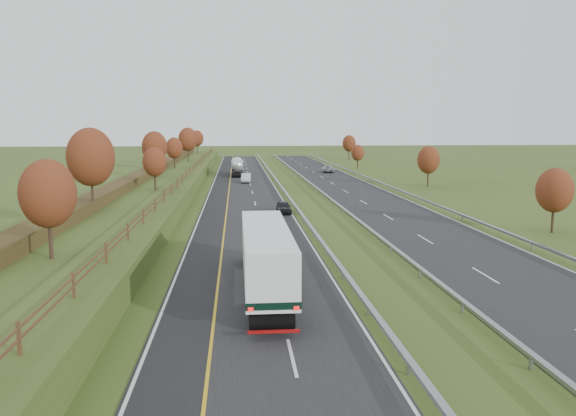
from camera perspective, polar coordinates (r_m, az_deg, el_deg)
The scene contains 19 objects.
ground at distance 79.73m, azimuth 1.30°, elevation 1.29°, with size 400.00×400.00×0.00m, color #374C1B.
near_carriageway at distance 84.19m, azimuth -4.51°, elevation 1.65°, with size 10.50×200.00×0.04m, color black.
far_carriageway at distance 85.98m, azimuth 6.56°, elevation 1.76°, with size 10.50×200.00×0.04m, color black.
hard_shoulder at distance 84.23m, azimuth -7.06°, elevation 1.62°, with size 3.00×200.00×0.04m, color black.
lane_markings at distance 84.38m, azimuth -0.16°, elevation 1.71°, with size 26.75×200.00×0.01m.
embankment_left at distance 84.93m, azimuth -13.33°, elevation 2.18°, with size 12.00×200.00×2.00m, color #374C1B.
hedge_left at distance 85.09m, azimuth -14.70°, elevation 3.19°, with size 2.20×180.00×1.10m, color #323014.
fence_left at distance 83.84m, azimuth -10.35°, elevation 3.37°, with size 0.12×189.06×1.20m.
median_barrier_near at distance 84.38m, azimuth -0.64°, elevation 2.10°, with size 0.32×200.00×0.71m.
median_barrier_far at distance 84.93m, azimuth 2.80°, elevation 2.13°, with size 0.32×200.00×0.71m.
outer_barrier_far at distance 87.28m, azimuth 10.30°, elevation 2.17°, with size 0.32×200.00×0.71m.
trees_left at distance 81.16m, azimuth -13.54°, elevation 5.69°, with size 6.64×164.30×7.66m.
trees_far at distance 117.08m, azimuth 10.08°, elevation 5.50°, with size 8.45×118.60×7.12m.
box_lorry at distance 33.09m, azimuth -2.34°, elevation -4.71°, with size 2.58×16.28×4.06m.
road_tanker at distance 112.19m, azimuth -5.17°, elevation 4.26°, with size 2.40×11.22×3.46m.
car_dark_near at distance 63.40m, azimuth -0.43°, elevation 0.11°, with size 1.59×3.94×1.34m, color black.
car_silver_mid at distance 98.01m, azimuth -4.28°, elevation 3.07°, with size 1.64×4.69×1.54m, color silver.
car_small_far at distance 145.68m, azimuth -5.07°, elevation 4.74°, with size 1.83×4.51×1.31m, color #162147.
car_oncoming at distance 119.45m, azimuth 4.09°, elevation 4.01°, with size 2.54×5.52×1.53m, color #A5A6AA.
Camera 1 is at (-0.98, -23.61, 9.81)m, focal length 35.00 mm.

